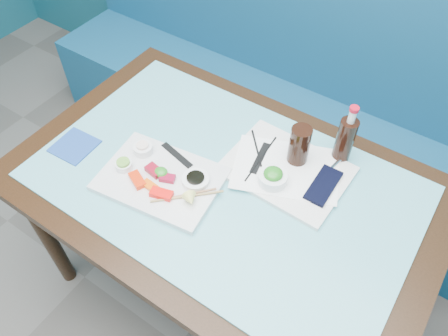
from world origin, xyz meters
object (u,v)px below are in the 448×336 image
Objects in this scene: dining_table at (224,197)px; cola_bottle_body at (345,141)px; serving_tray at (286,170)px; cola_glass at (299,145)px; blue_napkin at (75,146)px; sashimi_plate at (161,179)px; booth_bench at (318,120)px; seaweed_bowl at (273,178)px.

cola_bottle_body reaches higher than dining_table.
cola_glass is at bearing 81.58° from serving_tray.
cola_bottle_body is 0.93m from blue_napkin.
sashimi_plate is 2.73× the size of cola_glass.
booth_bench is 22.06× the size of blue_napkin.
serving_tray is 2.30× the size of cola_bottle_body.
booth_bench is at bearing 116.90° from cola_bottle_body.
sashimi_plate reaches higher than blue_napkin.
seaweed_bowl is 0.14m from cola_glass.
booth_bench is 2.14× the size of dining_table.
sashimi_plate is 0.36m from seaweed_bowl.
dining_table is at bearing -131.99° from cola_bottle_body.
seaweed_bowl is at bearing -98.75° from cola_glass.
seaweed_bowl reaches higher than blue_napkin.
seaweed_bowl is (0.14, 0.07, 0.13)m from dining_table.
serving_tray is at bearing 32.03° from sashimi_plate.
serving_tray reaches higher than blue_napkin.
sashimi_plate is at bearing -135.70° from cola_glass.
cola_glass is (0.16, 0.20, 0.18)m from dining_table.
cola_bottle_body is at bearing -63.10° from booth_bench.
cola_glass is at bearing 81.25° from seaweed_bowl.
cola_glass is at bearing -138.80° from cola_bottle_body.
cola_bottle_body is at bearing 53.15° from serving_tray.
cola_bottle_body is (0.12, 0.16, 0.08)m from serving_tray.
serving_tray is at bearing 44.90° from dining_table.
cola_glass is at bearing 28.57° from blue_napkin.
booth_bench is at bearing 72.13° from sashimi_plate.
dining_table is 0.23m from sashimi_plate.
dining_table is at bearing -133.21° from serving_tray.
cola_glass is 0.82× the size of cola_bottle_body.
cola_glass is (0.02, 0.13, 0.05)m from seaweed_bowl.
booth_bench reaches higher than blue_napkin.
seaweed_bowl is at bearing 19.99° from blue_napkin.
cola_glass is 0.15m from cola_bottle_body.
blue_napkin is at bearing -149.37° from cola_bottle_body.
booth_bench is at bearing 90.00° from dining_table.
cola_glass reaches higher than serving_tray.
sashimi_plate is at bearing -138.30° from serving_tray.
blue_napkin is (-0.35, -0.05, -0.01)m from sashimi_plate.
seaweed_bowl is at bearing -79.81° from booth_bench.
sashimi_plate reaches higher than dining_table.
sashimi_plate is 0.46m from cola_glass.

